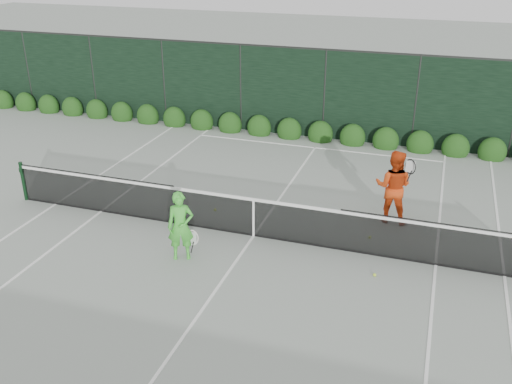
% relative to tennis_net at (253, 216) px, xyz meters
% --- Properties ---
extents(ground, '(80.00, 80.00, 0.00)m').
position_rel_tennis_net_xyz_m(ground, '(0.02, 0.00, -0.53)').
color(ground, gray).
rests_on(ground, ground).
extents(tennis_net, '(12.90, 0.10, 1.07)m').
position_rel_tennis_net_xyz_m(tennis_net, '(0.00, 0.00, 0.00)').
color(tennis_net, '#103218').
rests_on(tennis_net, ground).
extents(player_woman, '(0.69, 0.57, 1.55)m').
position_rel_tennis_net_xyz_m(player_woman, '(-1.14, -1.41, 0.24)').
color(player_woman, green).
rests_on(player_woman, ground).
extents(player_man, '(0.95, 0.76, 1.83)m').
position_rel_tennis_net_xyz_m(player_man, '(2.97, 1.82, 0.39)').
color(player_man, red).
rests_on(player_man, ground).
extents(court_lines, '(11.03, 23.83, 0.01)m').
position_rel_tennis_net_xyz_m(court_lines, '(0.02, 0.00, -0.53)').
color(court_lines, white).
rests_on(court_lines, ground).
extents(windscreen_fence, '(32.00, 21.07, 3.06)m').
position_rel_tennis_net_xyz_m(windscreen_fence, '(0.02, -2.71, 0.98)').
color(windscreen_fence, black).
rests_on(windscreen_fence, ground).
extents(hedge_row, '(31.66, 0.65, 0.94)m').
position_rel_tennis_net_xyz_m(hedge_row, '(0.02, 7.15, -0.30)').
color(hedge_row, '#13330E').
rests_on(hedge_row, ground).
extents(tennis_balls, '(4.36, 1.86, 0.07)m').
position_rel_tennis_net_xyz_m(tennis_balls, '(1.41, 0.28, -0.50)').
color(tennis_balls, '#CAF135').
rests_on(tennis_balls, ground).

